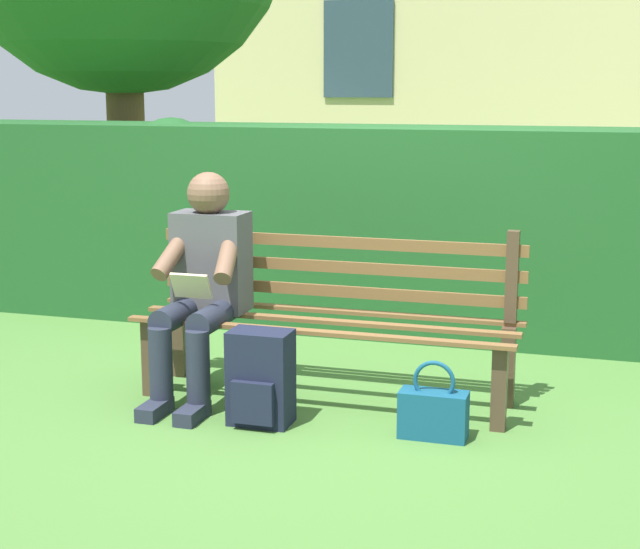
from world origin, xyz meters
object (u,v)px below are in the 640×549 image
handbag (433,412)px  person_seated (202,281)px  park_bench (331,311)px  backpack (260,379)px

handbag → person_seated: bearing=-12.1°
park_bench → backpack: park_bench is taller
backpack → handbag: backpack is taller
park_bench → person_seated: (0.63, 0.19, 0.16)m
backpack → handbag: 0.83m
person_seated → handbag: bearing=167.9°
park_bench → backpack: 0.59m
handbag → park_bench: bearing=-36.3°
person_seated → backpack: bearing=143.3°
park_bench → person_seated: size_ratio=1.69×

